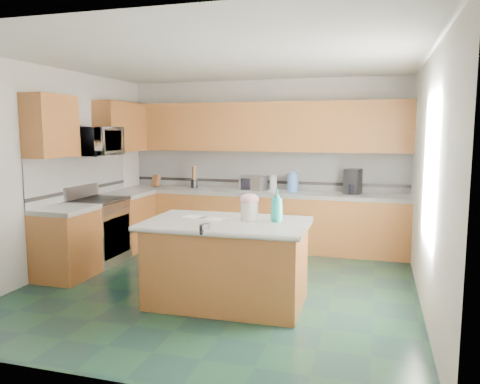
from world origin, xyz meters
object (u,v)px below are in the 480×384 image
(island_base, at_px, (227,265))
(treat_jar, at_px, (249,211))
(island_top, at_px, (227,224))
(knife_block, at_px, (156,181))
(coffee_maker, at_px, (353,181))
(toaster_oven, at_px, (253,183))
(soap_bottle_island, at_px, (277,206))

(island_base, bearing_deg, treat_jar, 22.36)
(island_top, distance_m, treat_jar, 0.28)
(knife_block, distance_m, coffee_maker, 3.30)
(knife_block, bearing_deg, treat_jar, -33.85)
(treat_jar, bearing_deg, toaster_oven, 96.68)
(toaster_oven, bearing_deg, coffee_maker, 13.16)
(island_top, xyz_separation_m, treat_jar, (0.23, 0.10, 0.13))
(coffee_maker, bearing_deg, toaster_oven, -166.23)
(treat_jar, xyz_separation_m, coffee_maker, (0.96, 2.50, 0.09))
(toaster_oven, xyz_separation_m, coffee_maker, (1.57, 0.03, 0.08))
(island_base, bearing_deg, soap_bottle_island, 9.87)
(knife_block, bearing_deg, coffee_maker, 13.18)
(island_base, bearing_deg, knife_block, 128.37)
(island_top, bearing_deg, coffee_maker, 64.27)
(island_base, distance_m, knife_block, 3.37)
(coffee_maker, bearing_deg, knife_block, -166.81)
(soap_bottle_island, bearing_deg, coffee_maker, 63.99)
(knife_block, relative_size, toaster_oven, 0.52)
(treat_jar, bearing_deg, knife_block, 126.39)
(island_base, relative_size, coffee_maker, 4.25)
(soap_bottle_island, height_order, coffee_maker, coffee_maker)
(coffee_maker, bearing_deg, island_base, -101.93)
(treat_jar, xyz_separation_m, soap_bottle_island, (0.30, 0.00, 0.08))
(island_base, xyz_separation_m, toaster_oven, (-0.38, 2.56, 0.60))
(island_top, bearing_deg, treat_jar, 22.36)
(soap_bottle_island, xyz_separation_m, coffee_maker, (0.66, 2.49, 0.02))
(island_top, relative_size, knife_block, 8.60)
(toaster_oven, bearing_deg, island_top, -69.54)
(island_base, bearing_deg, toaster_oven, 97.28)
(soap_bottle_island, distance_m, toaster_oven, 2.62)
(island_top, distance_m, toaster_oven, 2.60)
(island_top, height_order, soap_bottle_island, soap_bottle_island)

